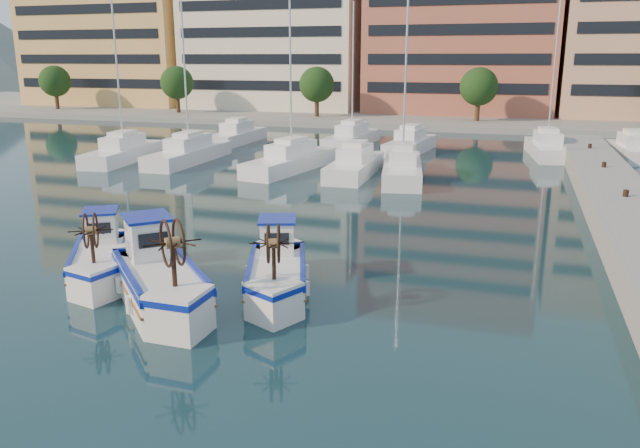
% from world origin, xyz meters
% --- Properties ---
extents(ground, '(300.00, 300.00, 0.00)m').
position_xyz_m(ground, '(0.00, 0.00, 0.00)').
color(ground, '#18343F').
rests_on(ground, ground).
extents(waterfront, '(180.00, 40.00, 25.60)m').
position_xyz_m(waterfront, '(9.23, 65.04, 11.10)').
color(waterfront, gray).
rests_on(waterfront, ground).
extents(yacht_marina, '(37.72, 22.60, 11.50)m').
position_xyz_m(yacht_marina, '(-3.54, 27.68, 0.53)').
color(yacht_marina, white).
rests_on(yacht_marina, ground).
extents(fishing_boat_a, '(3.57, 4.34, 2.64)m').
position_xyz_m(fishing_boat_a, '(-4.78, 0.96, 0.73)').
color(fishing_boat_a, white).
rests_on(fishing_boat_a, ground).
extents(fishing_boat_b, '(4.74, 4.82, 3.10)m').
position_xyz_m(fishing_boat_b, '(-1.64, -0.52, 0.86)').
color(fishing_boat_b, white).
rests_on(fishing_boat_b, ground).
extents(fishing_boat_c, '(3.05, 4.51, 2.72)m').
position_xyz_m(fishing_boat_c, '(1.37, 1.39, 0.75)').
color(fishing_boat_c, white).
rests_on(fishing_boat_c, ground).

